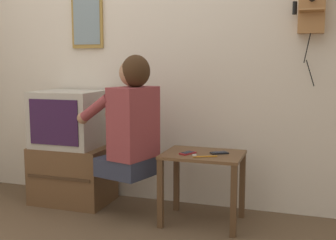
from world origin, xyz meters
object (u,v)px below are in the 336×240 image
television (69,119)px  wall_phone_antique (312,4)px  cell_phone_held (188,153)px  toothbrush (203,156)px  person (131,120)px  framed_picture (87,21)px  cell_phone_spare (219,153)px

television → wall_phone_antique: 2.07m
cell_phone_held → toothbrush: 0.15m
television → cell_phone_held: size_ratio=3.80×
television → wall_phone_antique: size_ratio=0.64×
person → toothbrush: 0.60m
framed_picture → cell_phone_held: 1.48m
television → wall_phone_antique: (1.87, 0.20, 0.87)m
framed_picture → cell_phone_held: framed_picture is taller
person → wall_phone_antique: size_ratio=1.09×
cell_phone_held → toothbrush: toothbrush is taller
television → cell_phone_spare: television is taller
framed_picture → cell_phone_held: (1.02, -0.42, -0.99)m
cell_phone_held → cell_phone_spare: (0.21, 0.08, 0.00)m
person → cell_phone_held: size_ratio=6.48×
person → television: size_ratio=1.71×
framed_picture → toothbrush: bearing=-23.3°
cell_phone_held → framed_picture: bearing=-176.0°
person → framed_picture: 1.07m
television → framed_picture: size_ratio=1.14×
person → television: (-0.64, 0.21, -0.04)m
television → cell_phone_held: (1.07, -0.18, -0.18)m
television → toothbrush: television is taller
toothbrush → person: bearing=60.7°
cell_phone_held → cell_phone_spare: same height
television → cell_phone_spare: 1.30m
framed_picture → person: bearing=-37.6°
television → framed_picture: (0.06, 0.24, 0.81)m
cell_phone_held → person: bearing=-149.1°
cell_phone_spare → person: bearing=-114.8°
framed_picture → toothbrush: framed_picture is taller
television → wall_phone_antique: bearing=6.0°
person → wall_phone_antique: 1.53m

